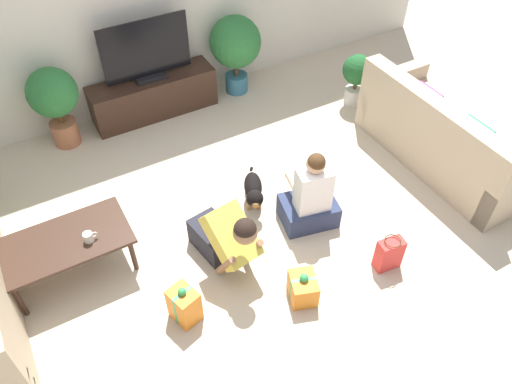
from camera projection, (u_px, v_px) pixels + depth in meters
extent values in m
plane|color=beige|center=(247.00, 241.00, 4.74)|extent=(16.00, 16.00, 0.00)
cube|color=beige|center=(131.00, 2.00, 5.45)|extent=(8.40, 0.06, 2.60)
cube|color=tan|center=(446.00, 143.00, 5.42)|extent=(0.88, 2.03, 0.45)
cube|color=tan|center=(433.00, 120.00, 5.00)|extent=(0.20, 2.03, 0.42)
cube|color=tan|center=(391.00, 94.00, 5.94)|extent=(0.88, 0.16, 0.63)
cube|color=#288E6B|center=(472.00, 137.00, 4.90)|extent=(0.18, 0.34, 0.32)
cube|color=#9E4293|center=(423.00, 102.00, 5.32)|extent=(0.18, 0.34, 0.32)
cube|color=#382319|center=(65.00, 242.00, 4.21)|extent=(1.08, 0.60, 0.03)
cylinder|color=#382319|center=(19.00, 301.00, 4.05)|extent=(0.04, 0.04, 0.39)
cylinder|color=#382319|center=(133.00, 255.00, 4.38)|extent=(0.04, 0.04, 0.39)
cylinder|color=#382319|center=(9.00, 260.00, 4.34)|extent=(0.04, 0.04, 0.39)
cylinder|color=#382319|center=(116.00, 219.00, 4.67)|extent=(0.04, 0.04, 0.39)
cube|color=#382319|center=(154.00, 96.00, 6.03)|extent=(1.50, 0.40, 0.49)
cube|color=black|center=(150.00, 76.00, 5.84)|extent=(0.36, 0.20, 0.05)
cube|color=black|center=(146.00, 49.00, 5.58)|extent=(1.03, 0.03, 0.67)
cylinder|color=#A36042|center=(66.00, 132.00, 5.69)|extent=(0.29, 0.29, 0.29)
cylinder|color=brown|center=(60.00, 116.00, 5.53)|extent=(0.05, 0.05, 0.16)
sphere|color=#286B33|center=(52.00, 93.00, 5.31)|extent=(0.54, 0.54, 0.54)
cylinder|color=#336B84|center=(237.00, 83.00, 6.47)|extent=(0.28, 0.28, 0.23)
cylinder|color=brown|center=(236.00, 68.00, 6.32)|extent=(0.05, 0.05, 0.19)
sphere|color=#286B33|center=(235.00, 42.00, 6.06)|extent=(0.63, 0.63, 0.63)
cylinder|color=beige|center=(354.00, 95.00, 6.28)|extent=(0.23, 0.23, 0.20)
cylinder|color=brown|center=(355.00, 85.00, 6.17)|extent=(0.04, 0.04, 0.11)
sphere|color=#1E5628|center=(358.00, 70.00, 6.02)|extent=(0.37, 0.37, 0.37)
cube|color=#23232D|center=(213.00, 238.00, 4.59)|extent=(0.35, 0.48, 0.28)
cube|color=gold|center=(231.00, 236.00, 4.21)|extent=(0.40, 0.57, 0.49)
sphere|color=#8E6647|center=(245.00, 232.00, 3.94)|extent=(0.20, 0.20, 0.20)
sphere|color=black|center=(245.00, 229.00, 3.91)|extent=(0.19, 0.19, 0.19)
cylinder|color=#8E6647|center=(225.00, 266.00, 4.22)|extent=(0.10, 0.29, 0.43)
cylinder|color=#8E6647|center=(252.00, 249.00, 4.35)|extent=(0.10, 0.29, 0.43)
cube|color=#283351|center=(308.00, 211.00, 4.85)|extent=(0.59, 0.50, 0.24)
cube|color=white|center=(313.00, 190.00, 4.57)|extent=(0.35, 0.26, 0.45)
sphere|color=tan|center=(316.00, 164.00, 4.36)|extent=(0.18, 0.18, 0.18)
sphere|color=#472D19|center=(317.00, 162.00, 4.33)|extent=(0.16, 0.16, 0.16)
cylinder|color=tan|center=(317.00, 178.00, 4.78)|extent=(0.11, 0.27, 0.06)
cylinder|color=tan|center=(292.00, 183.00, 4.73)|extent=(0.11, 0.27, 0.06)
ellipsoid|color=black|center=(253.00, 186.00, 4.97)|extent=(0.31, 0.40, 0.20)
sphere|color=black|center=(255.00, 198.00, 4.78)|extent=(0.17, 0.17, 0.17)
sphere|color=olive|center=(255.00, 205.00, 4.75)|extent=(0.08, 0.08, 0.08)
cylinder|color=black|center=(251.00, 169.00, 5.09)|extent=(0.07, 0.11, 0.13)
cylinder|color=olive|center=(249.00, 205.00, 5.00)|extent=(0.04, 0.04, 0.11)
cylinder|color=olive|center=(259.00, 205.00, 5.01)|extent=(0.04, 0.04, 0.11)
cylinder|color=olive|center=(247.00, 189.00, 5.16)|extent=(0.04, 0.04, 0.11)
cylinder|color=olive|center=(257.00, 189.00, 5.17)|extent=(0.04, 0.04, 0.11)
cube|color=orange|center=(303.00, 288.00, 4.22)|extent=(0.29, 0.32, 0.24)
cube|color=#2D934C|center=(303.00, 288.00, 4.22)|extent=(0.22, 0.10, 0.24)
sphere|color=#2D934C|center=(304.00, 278.00, 4.12)|extent=(0.08, 0.08, 0.08)
cube|color=orange|center=(184.00, 305.00, 4.05)|extent=(0.25, 0.28, 0.33)
cube|color=#2D934C|center=(184.00, 305.00, 4.05)|extent=(0.19, 0.08, 0.34)
sphere|color=#2D934C|center=(182.00, 292.00, 3.91)|extent=(0.07, 0.07, 0.07)
cube|color=red|center=(389.00, 254.00, 4.42)|extent=(0.24, 0.15, 0.33)
torus|color=#4C3823|center=(393.00, 241.00, 4.29)|extent=(0.16, 0.16, 0.01)
cylinder|color=silver|center=(88.00, 237.00, 4.17)|extent=(0.08, 0.08, 0.09)
torus|color=silver|center=(94.00, 234.00, 4.18)|extent=(0.06, 0.01, 0.06)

